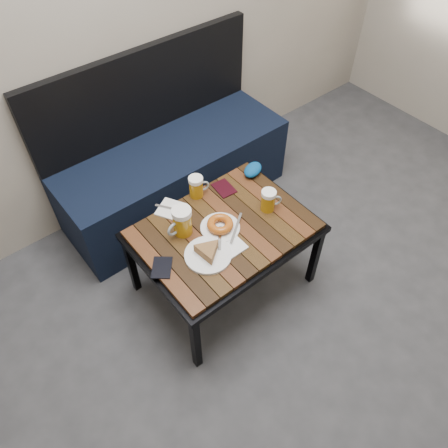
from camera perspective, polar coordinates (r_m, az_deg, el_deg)
ground at (r=2.29m, az=22.02°, el=-22.33°), size 4.00×4.00×0.00m
bench at (r=2.70m, az=-6.77°, el=7.26°), size 1.40×0.50×0.95m
cafe_table at (r=2.11m, az=0.00°, el=-1.29°), size 0.84×0.62×0.47m
beer_mug_left at (r=2.02m, az=-5.53°, el=0.33°), size 0.14×0.10×0.15m
beer_mug_centre at (r=2.19m, az=-3.61°, el=4.91°), size 0.11×0.09×0.12m
beer_mug_right at (r=2.13m, az=5.85°, el=3.11°), size 0.11×0.09×0.12m
plate_pie at (r=1.96m, az=-2.11°, el=-3.77°), size 0.21×0.21×0.06m
plate_bagel at (r=2.06m, az=-0.49°, el=-0.23°), size 0.23×0.21×0.05m
napkin_left at (r=2.17m, az=-6.95°, el=1.93°), size 0.17×0.17×0.01m
napkin_right at (r=2.00m, az=0.47°, el=-3.03°), size 0.15×0.13×0.01m
passport_navy at (r=1.95m, az=-8.12°, el=-5.65°), size 0.14×0.14×0.01m
passport_burgundy at (r=2.26m, az=0.00°, el=4.70°), size 0.10×0.13×0.01m
knit_pouch at (r=2.33m, az=3.79°, el=7.09°), size 0.15×0.12×0.05m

